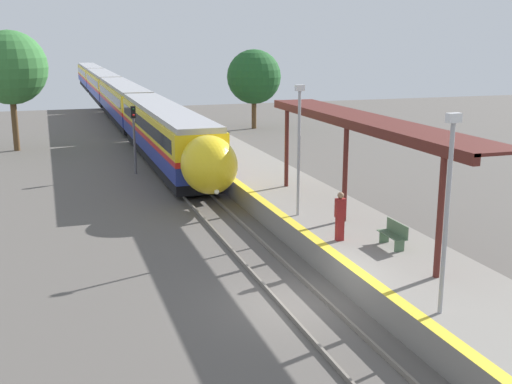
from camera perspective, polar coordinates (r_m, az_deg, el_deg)
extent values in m
plane|color=#56514C|center=(20.44, 4.07, -9.84)|extent=(120.00, 120.00, 0.00)
cube|color=slate|center=(20.16, 2.15, -9.91)|extent=(0.08, 90.00, 0.15)
cube|color=slate|center=(20.67, 5.95, -9.37)|extent=(0.08, 90.00, 0.15)
cube|color=black|center=(42.33, -8.08, 3.22)|extent=(2.43, 19.62, 0.74)
cube|color=navy|center=(42.20, -8.11, 4.31)|extent=(2.76, 21.33, 0.88)
cube|color=red|center=(42.11, -8.14, 5.10)|extent=(2.78, 21.33, 0.30)
cube|color=yellow|center=(42.00, -8.18, 6.21)|extent=(2.76, 21.33, 1.34)
cube|color=black|center=(42.00, -8.18, 6.12)|extent=(2.79, 19.62, 0.74)
cube|color=#9E9EA3|center=(41.90, -8.22, 7.32)|extent=(2.49, 21.33, 0.30)
cylinder|color=black|center=(34.80, -6.98, 0.74)|extent=(0.12, 0.87, 0.87)
cylinder|color=black|center=(35.10, -4.67, 0.91)|extent=(0.12, 0.87, 0.87)
cylinder|color=black|center=(36.92, -7.65, 1.46)|extent=(0.12, 0.87, 0.87)
cylinder|color=black|center=(37.19, -5.47, 1.61)|extent=(0.12, 0.87, 0.87)
cylinder|color=black|center=(47.62, -10.11, 4.10)|extent=(0.12, 0.87, 0.87)
cylinder|color=black|center=(47.83, -8.40, 4.21)|extent=(0.12, 0.87, 0.87)
cylinder|color=black|center=(49.77, -10.47, 4.49)|extent=(0.12, 0.87, 0.87)
cylinder|color=black|center=(49.98, -8.83, 4.59)|extent=(0.12, 0.87, 0.87)
ellipsoid|color=yellow|center=(30.58, -4.20, 2.45)|extent=(2.65, 3.71, 2.78)
ellipsoid|color=black|center=(30.05, -4.01, 3.14)|extent=(1.93, 2.17, 1.41)
sphere|color=#F9F4CC|center=(29.48, -3.52, 0.03)|extent=(0.24, 0.24, 0.24)
cube|color=black|center=(64.01, -11.63, 6.57)|extent=(2.43, 19.62, 0.74)
cube|color=navy|center=(63.92, -11.66, 7.29)|extent=(2.76, 21.33, 0.88)
cube|color=red|center=(63.86, -11.69, 7.82)|extent=(2.78, 21.33, 0.30)
cube|color=yellow|center=(63.79, -11.72, 8.55)|extent=(2.76, 21.33, 1.34)
cube|color=black|center=(63.80, -11.72, 8.49)|extent=(2.79, 19.62, 0.74)
cube|color=#9E9EA3|center=(63.73, -11.76, 9.28)|extent=(2.49, 21.33, 0.30)
cylinder|color=black|center=(56.35, -11.42, 5.49)|extent=(0.12, 0.87, 0.87)
cylinder|color=black|center=(56.54, -9.96, 5.58)|extent=(0.12, 0.87, 0.87)
cylinder|color=black|center=(58.52, -11.68, 5.77)|extent=(0.12, 0.87, 0.87)
cylinder|color=black|center=(58.69, -10.28, 5.86)|extent=(0.12, 0.87, 0.87)
cylinder|color=black|center=(69.40, -12.76, 6.91)|extent=(0.12, 0.87, 0.87)
cylinder|color=black|center=(69.55, -11.57, 6.98)|extent=(0.12, 0.87, 0.87)
cylinder|color=black|center=(71.58, -12.93, 7.09)|extent=(0.12, 0.87, 0.87)
cylinder|color=black|center=(71.72, -11.78, 7.16)|extent=(0.12, 0.87, 0.87)
cube|color=black|center=(85.92, -13.39, 8.20)|extent=(2.43, 19.62, 0.74)
cube|color=navy|center=(85.85, -13.42, 8.74)|extent=(2.76, 21.33, 0.88)
cube|color=red|center=(85.81, -13.44, 9.14)|extent=(2.78, 21.33, 0.30)
cube|color=yellow|center=(85.75, -13.47, 9.68)|extent=(2.76, 21.33, 1.34)
cube|color=black|center=(85.76, -13.47, 9.64)|extent=(2.79, 19.62, 0.74)
cube|color=#9E9EA3|center=(85.71, -13.50, 10.23)|extent=(2.49, 21.33, 0.30)
cylinder|color=black|center=(78.22, -13.41, 7.59)|extent=(0.12, 0.87, 0.87)
cylinder|color=black|center=(78.36, -12.35, 7.66)|extent=(0.12, 0.87, 0.87)
cylinder|color=black|center=(80.41, -13.55, 7.74)|extent=(0.12, 0.87, 0.87)
cylinder|color=black|center=(80.53, -12.52, 7.80)|extent=(0.12, 0.87, 0.87)
cylinder|color=black|center=(91.35, -14.15, 8.36)|extent=(0.12, 0.87, 0.87)
cylinder|color=black|center=(91.47, -13.24, 8.42)|extent=(0.12, 0.87, 0.87)
cylinder|color=black|center=(93.54, -14.25, 8.47)|extent=(0.12, 0.87, 0.87)
cylinder|color=black|center=(93.65, -13.36, 8.52)|extent=(0.12, 0.87, 0.87)
cube|color=black|center=(107.92, -14.44, 9.17)|extent=(2.43, 19.62, 0.74)
cube|color=navy|center=(107.86, -14.47, 9.60)|extent=(2.76, 21.33, 0.88)
cube|color=red|center=(107.83, -14.49, 9.92)|extent=(2.78, 21.33, 0.30)
cube|color=yellow|center=(107.78, -14.51, 10.35)|extent=(2.76, 21.33, 1.34)
cube|color=black|center=(107.79, -14.51, 10.32)|extent=(2.79, 19.62, 0.74)
cube|color=#9E9EA3|center=(107.75, -14.54, 10.78)|extent=(2.49, 21.33, 0.30)
cylinder|color=black|center=(100.21, -14.54, 8.77)|extent=(0.12, 0.87, 0.87)
cylinder|color=black|center=(100.31, -13.71, 8.82)|extent=(0.12, 0.87, 0.87)
cylinder|color=black|center=(102.40, -14.62, 8.86)|extent=(0.12, 0.87, 0.87)
cylinder|color=black|center=(102.50, -13.81, 8.91)|extent=(0.12, 0.87, 0.87)
cylinder|color=black|center=(113.37, -15.00, 9.25)|extent=(0.12, 0.87, 0.87)
cylinder|color=black|center=(113.46, -14.27, 9.30)|extent=(0.12, 0.87, 0.87)
cylinder|color=black|center=(115.56, -15.07, 9.32)|extent=(0.12, 0.87, 0.87)
cylinder|color=black|center=(115.65, -14.35, 9.37)|extent=(0.12, 0.87, 0.87)
cube|color=gray|center=(21.86, 13.31, -7.23)|extent=(4.29, 64.00, 0.96)
cube|color=yellow|center=(20.79, 8.76, -6.70)|extent=(0.40, 64.00, 0.01)
cube|color=#4C6B4C|center=(22.56, 12.62, -4.68)|extent=(0.36, 0.06, 0.42)
cube|color=#4C6B4C|center=(23.43, 11.32, -3.93)|extent=(0.36, 0.06, 0.42)
cube|color=#4C6B4C|center=(22.93, 11.99, -3.76)|extent=(0.44, 1.40, 0.03)
cube|color=#4C6B4C|center=(22.96, 12.45, -3.15)|extent=(0.04, 1.40, 0.44)
cube|color=maroon|center=(23.34, 7.45, -3.26)|extent=(0.28, 0.20, 0.87)
cube|color=maroon|center=(23.13, 7.50, -1.41)|extent=(0.36, 0.22, 0.69)
sphere|color=#936B4C|center=(23.01, 7.54, -0.30)|extent=(0.24, 0.24, 0.24)
cylinder|color=#59595E|center=(39.53, -10.74, 4.03)|extent=(0.14, 0.14, 3.42)
cube|color=black|center=(39.25, -10.87, 7.00)|extent=(0.28, 0.20, 0.70)
sphere|color=black|center=(39.12, -10.86, 7.23)|extent=(0.14, 0.14, 0.14)
sphere|color=red|center=(39.16, -10.84, 6.73)|extent=(0.14, 0.14, 0.14)
cylinder|color=#9E9EA3|center=(17.23, 16.55, -2.50)|extent=(0.12, 0.12, 5.09)
cube|color=silver|center=(16.71, 17.17, 6.32)|extent=(0.36, 0.20, 0.24)
cylinder|color=#9E9EA3|center=(26.03, 3.82, 3.36)|extent=(0.12, 0.12, 5.09)
cube|color=silver|center=(25.69, 3.92, 9.22)|extent=(0.36, 0.20, 0.24)
cylinder|color=#511E19|center=(20.00, 16.05, -2.15)|extent=(0.20, 0.20, 3.82)
cylinder|color=#511E19|center=(25.46, 7.93, 1.57)|extent=(0.20, 0.20, 3.82)
cylinder|color=#511E19|center=(31.31, 2.74, 3.93)|extent=(0.20, 0.20, 3.82)
cube|color=#511E19|center=(25.12, 8.08, 6.06)|extent=(0.24, 15.97, 0.36)
cube|color=#511E19|center=(25.51, 9.91, 6.38)|extent=(2.00, 15.97, 0.10)
cylinder|color=brown|center=(50.18, -20.64, 5.67)|extent=(0.44, 0.44, 3.90)
sphere|color=#337033|center=(49.84, -21.03, 10.29)|extent=(5.28, 5.28, 5.28)
cylinder|color=brown|center=(58.73, -0.18, 6.99)|extent=(0.44, 0.44, 2.73)
sphere|color=#1E5123|center=(58.44, -0.18, 10.21)|extent=(4.86, 4.86, 4.86)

